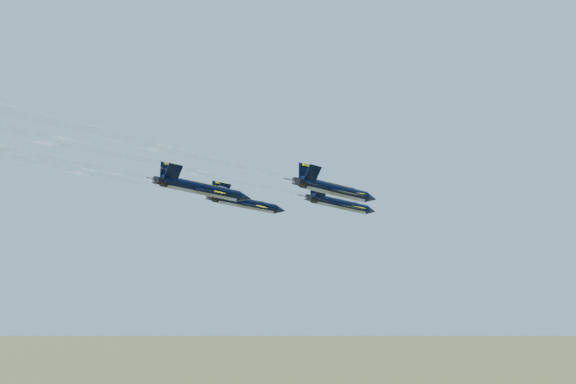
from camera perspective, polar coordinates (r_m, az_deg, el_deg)
The scene contains 4 objects.
jet_lead at distance 105.77m, azimuth 4.79°, elevation -1.10°, with size 11.54×16.02×4.24m.
jet_left at distance 104.55m, azimuth -3.67°, elevation -1.03°, with size 11.54×16.02×4.24m.
jet_right at distance 89.29m, azimuth 4.32°, elevation 0.18°, with size 11.54×16.02×4.24m.
jet_slot at distance 88.96m, azimuth -7.51°, elevation 0.25°, with size 11.54×16.02×4.24m.
Camera 1 is at (45.20, -80.94, 82.53)m, focal length 40.00 mm.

